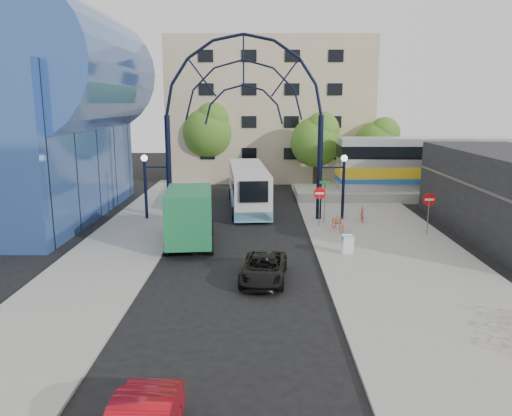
{
  "coord_description": "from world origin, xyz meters",
  "views": [
    {
      "loc": [
        1.1,
        -18.79,
        7.79
      ],
      "look_at": [
        0.87,
        6.0,
        2.54
      ],
      "focal_mm": 35.0,
      "sensor_mm": 36.0,
      "label": 1
    }
  ],
  "objects_px": {
    "tree_north_b": "(209,129)",
    "bike_near_b": "(362,214)",
    "bike_near_a": "(338,222)",
    "sandwich_board": "(348,242)",
    "black_suv": "(264,268)",
    "city_bus": "(248,186)",
    "gateway_arch": "(244,90)",
    "tree_north_a": "(317,139)",
    "tree_north_c": "(379,141)",
    "green_truck": "(190,216)",
    "stop_sign": "(320,197)",
    "train_car": "(492,164)",
    "street_name_sign": "(325,193)",
    "do_not_enter_sign": "(429,204)"
  },
  "relations": [
    {
      "from": "tree_north_b",
      "to": "bike_near_b",
      "type": "height_order",
      "value": "tree_north_b"
    },
    {
      "from": "bike_near_a",
      "to": "bike_near_b",
      "type": "xyz_separation_m",
      "value": [
        1.96,
        2.42,
        -0.01
      ]
    },
    {
      "from": "sandwich_board",
      "to": "black_suv",
      "type": "height_order",
      "value": "black_suv"
    },
    {
      "from": "city_bus",
      "to": "bike_near_b",
      "type": "bearing_deg",
      "value": -36.86
    },
    {
      "from": "gateway_arch",
      "to": "tree_north_a",
      "type": "height_order",
      "value": "gateway_arch"
    },
    {
      "from": "bike_near_a",
      "to": "bike_near_b",
      "type": "bearing_deg",
      "value": 37.87
    },
    {
      "from": "tree_north_c",
      "to": "green_truck",
      "type": "bearing_deg",
      "value": -126.97
    },
    {
      "from": "bike_near_a",
      "to": "sandwich_board",
      "type": "bearing_deg",
      "value": -105.84
    },
    {
      "from": "gateway_arch",
      "to": "stop_sign",
      "type": "bearing_deg",
      "value": -22.63
    },
    {
      "from": "city_bus",
      "to": "black_suv",
      "type": "relative_size",
      "value": 2.77
    },
    {
      "from": "train_car",
      "to": "green_truck",
      "type": "height_order",
      "value": "train_car"
    },
    {
      "from": "bike_near_a",
      "to": "street_name_sign",
      "type": "bearing_deg",
      "value": 97.83
    },
    {
      "from": "bike_near_b",
      "to": "black_suv",
      "type": "bearing_deg",
      "value": -112.02
    },
    {
      "from": "do_not_enter_sign",
      "to": "train_car",
      "type": "xyz_separation_m",
      "value": [
        9.0,
        12.0,
        0.93
      ]
    },
    {
      "from": "sandwich_board",
      "to": "train_car",
      "type": "distance_m",
      "value": 21.65
    },
    {
      "from": "city_bus",
      "to": "bike_near_b",
      "type": "xyz_separation_m",
      "value": [
        7.63,
        -4.74,
        -1.02
      ]
    },
    {
      "from": "stop_sign",
      "to": "tree_north_a",
      "type": "bearing_deg",
      "value": 84.58
    },
    {
      "from": "tree_north_b",
      "to": "tree_north_c",
      "type": "xyz_separation_m",
      "value": [
        16.0,
        -2.0,
        -0.99
      ]
    },
    {
      "from": "street_name_sign",
      "to": "train_car",
      "type": "xyz_separation_m",
      "value": [
        14.8,
        9.4,
        0.77
      ]
    },
    {
      "from": "street_name_sign",
      "to": "tree_north_c",
      "type": "relative_size",
      "value": 0.43
    },
    {
      "from": "black_suv",
      "to": "bike_near_a",
      "type": "height_order",
      "value": "black_suv"
    },
    {
      "from": "train_car",
      "to": "green_truck",
      "type": "distance_m",
      "value": 26.74
    },
    {
      "from": "green_truck",
      "to": "street_name_sign",
      "type": "bearing_deg",
      "value": 23.77
    },
    {
      "from": "gateway_arch",
      "to": "green_truck",
      "type": "xyz_separation_m",
      "value": [
        -2.81,
        -5.91,
        -6.93
      ]
    },
    {
      "from": "do_not_enter_sign",
      "to": "tree_north_a",
      "type": "distance_m",
      "value": 16.86
    },
    {
      "from": "do_not_enter_sign",
      "to": "train_car",
      "type": "bearing_deg",
      "value": 53.13
    },
    {
      "from": "black_suv",
      "to": "bike_near_b",
      "type": "relative_size",
      "value": 2.58
    },
    {
      "from": "do_not_enter_sign",
      "to": "bike_near_a",
      "type": "bearing_deg",
      "value": 169.81
    },
    {
      "from": "green_truck",
      "to": "stop_sign",
      "type": "bearing_deg",
      "value": 21.58
    },
    {
      "from": "tree_north_b",
      "to": "stop_sign",
      "type": "bearing_deg",
      "value": -64.17
    },
    {
      "from": "street_name_sign",
      "to": "tree_north_c",
      "type": "height_order",
      "value": "tree_north_c"
    },
    {
      "from": "gateway_arch",
      "to": "train_car",
      "type": "xyz_separation_m",
      "value": [
        20.0,
        8.0,
        -5.66
      ]
    },
    {
      "from": "gateway_arch",
      "to": "street_name_sign",
      "type": "bearing_deg",
      "value": -15.07
    },
    {
      "from": "stop_sign",
      "to": "train_car",
      "type": "xyz_separation_m",
      "value": [
        15.2,
        10.0,
        0.91
      ]
    },
    {
      "from": "stop_sign",
      "to": "green_truck",
      "type": "distance_m",
      "value": 8.56
    },
    {
      "from": "tree_north_b",
      "to": "city_bus",
      "type": "bearing_deg",
      "value": -71.16
    },
    {
      "from": "do_not_enter_sign",
      "to": "black_suv",
      "type": "relative_size",
      "value": 0.6
    },
    {
      "from": "bike_near_b",
      "to": "tree_north_b",
      "type": "bearing_deg",
      "value": 133.84
    },
    {
      "from": "tree_north_a",
      "to": "green_truck",
      "type": "distance_m",
      "value": 20.17
    },
    {
      "from": "sandwich_board",
      "to": "tree_north_a",
      "type": "relative_size",
      "value": 0.14
    },
    {
      "from": "sandwich_board",
      "to": "bike_near_b",
      "type": "distance_m",
      "value": 7.69
    },
    {
      "from": "street_name_sign",
      "to": "green_truck",
      "type": "relative_size",
      "value": 0.42
    },
    {
      "from": "gateway_arch",
      "to": "do_not_enter_sign",
      "type": "distance_m",
      "value": 13.43
    },
    {
      "from": "do_not_enter_sign",
      "to": "train_car",
      "type": "distance_m",
      "value": 15.03
    },
    {
      "from": "tree_north_c",
      "to": "black_suv",
      "type": "bearing_deg",
      "value": -113.01
    },
    {
      "from": "street_name_sign",
      "to": "bike_near_a",
      "type": "relative_size",
      "value": 1.49
    },
    {
      "from": "sandwich_board",
      "to": "city_bus",
      "type": "xyz_separation_m",
      "value": [
        -5.43,
        12.1,
        0.89
      ]
    },
    {
      "from": "sandwich_board",
      "to": "tree_north_b",
      "type": "bearing_deg",
      "value": 111.59
    },
    {
      "from": "bike_near_b",
      "to": "tree_north_c",
      "type": "bearing_deg",
      "value": 82.18
    },
    {
      "from": "tree_north_b",
      "to": "gateway_arch",
      "type": "bearing_deg",
      "value": -76.32
    }
  ]
}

